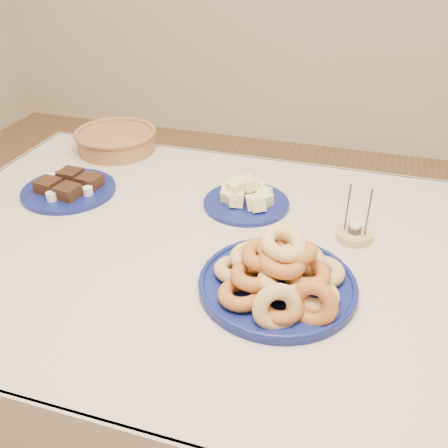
{
  "coord_description": "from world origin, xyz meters",
  "views": [
    {
      "loc": [
        0.29,
        -1.0,
        1.47
      ],
      "look_at": [
        0.0,
        -0.05,
        0.85
      ],
      "focal_mm": 40.0,
      "sensor_mm": 36.0,
      "label": 1
    }
  ],
  "objects_px": {
    "wicker_basket": "(116,139)",
    "candle_holder": "(354,234)",
    "brownie_plate": "(69,188)",
    "melon_plate": "(246,198)",
    "dining_table": "(230,280)",
    "donut_platter": "(279,275)"
  },
  "relations": [
    {
      "from": "melon_plate",
      "to": "dining_table",
      "type": "bearing_deg",
      "value": -85.72
    },
    {
      "from": "melon_plate",
      "to": "candle_holder",
      "type": "xyz_separation_m",
      "value": [
        0.31,
        -0.09,
        -0.01
      ]
    },
    {
      "from": "brownie_plate",
      "to": "wicker_basket",
      "type": "relative_size",
      "value": 0.95
    },
    {
      "from": "dining_table",
      "to": "wicker_basket",
      "type": "relative_size",
      "value": 5.44
    },
    {
      "from": "brownie_plate",
      "to": "melon_plate",
      "type": "bearing_deg",
      "value": 8.91
    },
    {
      "from": "wicker_basket",
      "to": "candle_holder",
      "type": "xyz_separation_m",
      "value": [
        0.85,
        -0.33,
        -0.03
      ]
    },
    {
      "from": "dining_table",
      "to": "wicker_basket",
      "type": "xyz_separation_m",
      "value": [
        -0.56,
        0.47,
        0.15
      ]
    },
    {
      "from": "melon_plate",
      "to": "brownie_plate",
      "type": "distance_m",
      "value": 0.54
    },
    {
      "from": "dining_table",
      "to": "brownie_plate",
      "type": "xyz_separation_m",
      "value": [
        -0.55,
        0.14,
        0.12
      ]
    },
    {
      "from": "dining_table",
      "to": "donut_platter",
      "type": "relative_size",
      "value": 3.79
    },
    {
      "from": "donut_platter",
      "to": "wicker_basket",
      "type": "height_order",
      "value": "donut_platter"
    },
    {
      "from": "dining_table",
      "to": "melon_plate",
      "type": "height_order",
      "value": "melon_plate"
    },
    {
      "from": "melon_plate",
      "to": "brownie_plate",
      "type": "bearing_deg",
      "value": -171.09
    },
    {
      "from": "wicker_basket",
      "to": "candle_holder",
      "type": "height_order",
      "value": "candle_holder"
    },
    {
      "from": "dining_table",
      "to": "melon_plate",
      "type": "bearing_deg",
      "value": 94.28
    },
    {
      "from": "donut_platter",
      "to": "candle_holder",
      "type": "relative_size",
      "value": 2.94
    },
    {
      "from": "donut_platter",
      "to": "melon_plate",
      "type": "height_order",
      "value": "donut_platter"
    },
    {
      "from": "melon_plate",
      "to": "candle_holder",
      "type": "distance_m",
      "value": 0.32
    },
    {
      "from": "donut_platter",
      "to": "brownie_plate",
      "type": "relative_size",
      "value": 1.51
    },
    {
      "from": "candle_holder",
      "to": "brownie_plate",
      "type": "bearing_deg",
      "value": 179.64
    },
    {
      "from": "brownie_plate",
      "to": "candle_holder",
      "type": "xyz_separation_m",
      "value": [
        0.84,
        -0.01,
        -0.0
      ]
    },
    {
      "from": "brownie_plate",
      "to": "dining_table",
      "type": "bearing_deg",
      "value": -14.05
    }
  ]
}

